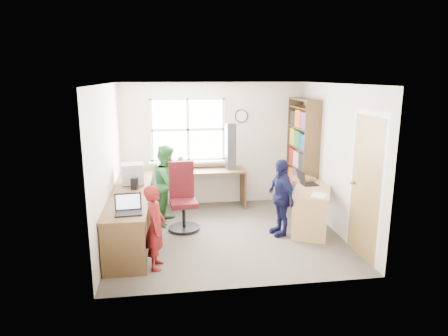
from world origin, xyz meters
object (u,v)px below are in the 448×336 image
bookshelf (302,157)px  crt_monitor (133,174)px  person_red (155,227)px  laptop_left (128,208)px  person_navy (281,197)px  right_desk (312,200)px  person_green (168,184)px  cd_tower (230,146)px  l_desk (142,218)px  swivel_chair (183,201)px  laptop_right (305,181)px  potted_plant (179,163)px  wooden_chair (285,199)px

bookshelf → crt_monitor: bookshelf is taller
person_red → bookshelf: bearing=-47.0°
laptop_left → person_navy: (2.31, 0.76, -0.18)m
right_desk → crt_monitor: (-2.93, 0.53, 0.42)m
right_desk → person_green: person_green is taller
bookshelf → laptop_left: size_ratio=5.63×
cd_tower → l_desk: bearing=-143.6°
swivel_chair → laptop_right: size_ratio=3.09×
bookshelf → right_desk: bearing=-100.0°
crt_monitor → potted_plant: (0.80, 0.92, -0.04)m
wooden_chair → person_green: size_ratio=0.68×
laptop_left → person_red: 0.44m
wooden_chair → potted_plant: size_ratio=3.38×
bookshelf → person_navy: bookshelf is taller
right_desk → swivel_chair: size_ratio=1.20×
l_desk → person_navy: person_navy is taller
crt_monitor → person_navy: person_navy is taller
l_desk → cd_tower: size_ratio=3.31×
wooden_chair → laptop_left: laptop_left is taller
laptop_right → person_navy: (-0.55, -0.42, -0.14)m
laptop_left → bookshelf: bearing=29.0°
right_desk → swivel_chair: swivel_chair is taller
swivel_chair → right_desk: bearing=-14.0°
bookshelf → wooden_chair: 1.31m
swivel_chair → cd_tower: (0.97, 1.06, 0.71)m
wooden_chair → cd_tower: 1.62m
wooden_chair → person_red: (-2.11, -1.15, 0.07)m
laptop_right → person_red: person_red is taller
crt_monitor → right_desk: bearing=-14.1°
right_desk → wooden_chair: (-0.43, 0.12, -0.01)m
person_green → person_navy: (1.78, -0.84, -0.06)m
laptop_left → l_desk: bearing=72.4°
bookshelf → laptop_right: size_ratio=5.75×
wooden_chair → laptop_right: size_ratio=2.55×
crt_monitor → person_green: person_green is taller
bookshelf → person_red: bearing=-141.4°
bookshelf → wooden_chair: bookshelf is taller
l_desk → right_desk: size_ratio=2.19×
wooden_chair → l_desk: bearing=-158.0°
bookshelf → cd_tower: bearing=170.1°
right_desk → laptop_right: 0.38m
cd_tower → person_green: (-1.21, -0.69, -0.51)m
right_desk → person_navy: 0.61m
laptop_left → cd_tower: bearing=48.2°
wooden_chair → person_green: person_green is taller
crt_monitor → person_red: bearing=-79.9°
bookshelf → person_red: (-2.74, -2.19, -0.43)m
person_navy → crt_monitor: bearing=-117.9°
bookshelf → potted_plant: (-2.34, 0.29, -0.11)m
bookshelf → laptop_right: bearing=-105.0°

